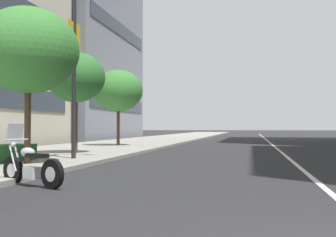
% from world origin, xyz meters
% --- Properties ---
extents(sidewalk_right_plaza, '(160.00, 8.33, 0.15)m').
position_xyz_m(sidewalk_right_plaza, '(30.00, 11.46, 0.07)').
color(sidewalk_right_plaza, gray).
rests_on(sidewalk_right_plaza, ground).
extents(lane_centre_stripe, '(110.00, 0.16, 0.01)m').
position_xyz_m(lane_centre_stripe, '(35.00, 0.00, 0.00)').
color(lane_centre_stripe, silver).
rests_on(lane_centre_stripe, ground).
extents(motorcycle_under_tarp, '(1.07, 2.01, 1.50)m').
position_xyz_m(motorcycle_under_tarp, '(4.65, 6.79, 0.45)').
color(motorcycle_under_tarp, black).
rests_on(motorcycle_under_tarp, ground).
extents(street_lamp_with_banners, '(1.26, 2.72, 7.99)m').
position_xyz_m(street_lamp_with_banners, '(11.64, 8.26, 5.03)').
color(street_lamp_with_banners, '#232326').
rests_on(street_lamp_with_banners, sidewalk_right_plaza).
extents(street_tree_by_lamp_post, '(3.53, 3.53, 5.42)m').
position_xyz_m(street_tree_by_lamp_post, '(9.04, 9.26, 4.06)').
color(street_tree_by_lamp_post, '#473323').
rests_on(street_tree_by_lamp_post, sidewalk_right_plaza).
extents(street_tree_far_plaza, '(2.89, 2.89, 4.91)m').
position_xyz_m(street_tree_far_plaza, '(15.16, 10.06, 3.82)').
color(street_tree_far_plaza, '#473323').
rests_on(street_tree_far_plaza, sidewalk_right_plaza).
extents(street_tree_near_plaza_corner, '(3.39, 3.39, 5.22)m').
position_xyz_m(street_tree_near_plaza_corner, '(24.17, 10.68, 3.92)').
color(street_tree_near_plaza_corner, '#473323').
rests_on(street_tree_near_plaza_corner, sidewalk_right_plaza).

